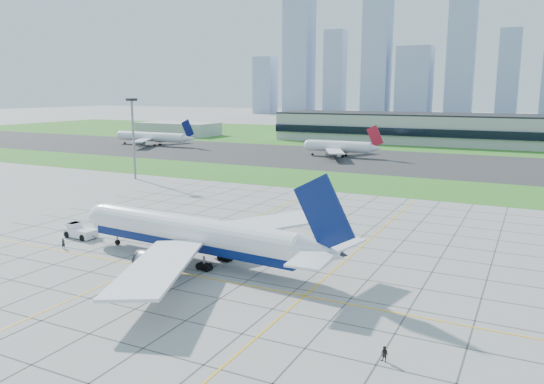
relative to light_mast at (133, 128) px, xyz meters
The scene contains 15 objects.
ground 96.89m from the light_mast, 42.88° to the right, with size 1400.00×1400.00×0.00m, color #9B9B96.
grass_median 76.07m from the light_mast, 19.65° to the left, with size 700.00×35.00×0.04m, color #387722.
asphalt_taxiway 107.52m from the light_mast, 48.81° to the left, with size 700.00×75.00×0.04m, color #383838.
grass_far 203.13m from the light_mast, 69.78° to the left, with size 700.00×145.00×0.04m, color #387722.
apron_markings 90.15m from the light_mast, 37.43° to the right, with size 120.00×130.00×0.03m.
terminal 198.37m from the light_mast, 56.29° to the left, with size 260.00×43.00×15.80m.
service_block 171.09m from the light_mast, 121.83° to the left, with size 50.00×25.00×8.00m, color #B7B7B2.
light_mast is the anchor object (origin of this frame).
city_skyline 461.11m from the light_mast, 82.33° to the left, with size 523.00×32.40×160.00m.
airliner 90.46m from the light_mast, 42.91° to the right, with size 53.13×53.67×16.72m.
pushback_tug 71.25m from the light_mast, 57.78° to the right, with size 9.89×3.89×2.73m.
crew_near 78.53m from the light_mast, 58.52° to the right, with size 0.68×0.45×1.87m, color black.
crew_far 130.98m from the light_mast, 37.93° to the right, with size 0.84×0.66×1.74m, color black.
distant_jet_0 107.45m from the light_mast, 126.13° to the left, with size 47.12×42.66×14.08m.
distant_jet_1 93.85m from the light_mast, 64.53° to the left, with size 33.00×42.66×14.08m.
Camera 1 is at (45.01, -66.02, 28.00)m, focal length 35.00 mm.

